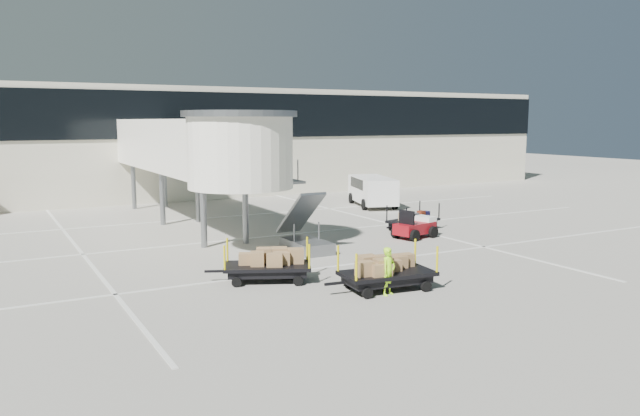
# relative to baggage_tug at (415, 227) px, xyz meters

# --- Properties ---
(ground) EXTENTS (140.00, 140.00, 0.00)m
(ground) POSITION_rel_baggage_tug_xyz_m (-4.67, -5.28, -0.51)
(ground) COLOR #ACA99A
(ground) RESTS_ON ground
(lane_markings) EXTENTS (40.00, 30.00, 0.02)m
(lane_markings) POSITION_rel_baggage_tug_xyz_m (-5.34, 4.05, -0.50)
(lane_markings) COLOR silver
(lane_markings) RESTS_ON ground
(terminal) EXTENTS (64.00, 12.11, 15.20)m
(terminal) POSITION_rel_baggage_tug_xyz_m (-5.02, 24.66, 3.60)
(terminal) COLOR beige
(terminal) RESTS_ON ground
(jet_bridge) EXTENTS (5.70, 20.40, 6.03)m
(jet_bridge) POSITION_rel_baggage_tug_xyz_m (-8.64, 6.98, 3.77)
(jet_bridge) COLOR white
(jet_bridge) RESTS_ON ground
(baggage_tug) EXTENTS (2.32, 1.79, 1.40)m
(baggage_tug) POSITION_rel_baggage_tug_xyz_m (0.00, 0.00, 0.00)
(baggage_tug) COLOR maroon
(baggage_tug) RESTS_ON ground
(suitcase_cart) EXTENTS (3.53, 2.05, 1.35)m
(suitcase_cart) POSITION_rel_baggage_tug_xyz_m (1.13, 1.74, -0.04)
(suitcase_cart) COLOR black
(suitcase_cart) RESTS_ON ground
(box_cart_near) EXTENTS (3.89, 1.88, 1.50)m
(box_cart_near) POSITION_rel_baggage_tug_xyz_m (-6.68, -7.06, 0.08)
(box_cart_near) COLOR black
(box_cart_near) RESTS_ON ground
(box_cart_far) EXTENTS (3.69, 2.60, 1.45)m
(box_cart_far) POSITION_rel_baggage_tug_xyz_m (-9.59, -4.17, 0.05)
(box_cart_far) COLOR black
(box_cart_far) RESTS_ON ground
(ground_worker) EXTENTS (0.67, 0.56, 1.58)m
(ground_worker) POSITION_rel_baggage_tug_xyz_m (-6.90, -7.59, 0.28)
(ground_worker) COLOR #A9FF1A
(ground_worker) RESTS_ON ground
(minivan) EXTENTS (3.48, 5.45, 1.92)m
(minivan) POSITION_rel_baggage_tug_xyz_m (4.45, 10.52, 0.64)
(minivan) COLOR white
(minivan) RESTS_ON ground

